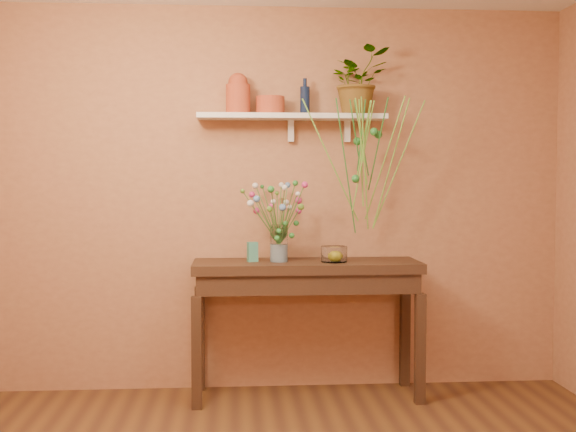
# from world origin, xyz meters

# --- Properties ---
(room) EXTENTS (4.04, 4.04, 2.70)m
(room) POSITION_xyz_m (0.00, 0.00, 1.35)
(room) COLOR brown
(room) RESTS_ON ground
(sideboard) EXTENTS (1.53, 0.49, 0.93)m
(sideboard) POSITION_xyz_m (0.14, 1.73, 0.80)
(sideboard) COLOR #3C2718
(sideboard) RESTS_ON ground
(wall_shelf) EXTENTS (1.30, 0.24, 0.19)m
(wall_shelf) POSITION_xyz_m (0.06, 1.87, 1.92)
(wall_shelf) COLOR white
(wall_shelf) RESTS_ON room
(terracotta_jug) EXTENTS (0.18, 0.18, 0.28)m
(terracotta_jug) POSITION_xyz_m (-0.32, 1.86, 2.07)
(terracotta_jug) COLOR #AE401E
(terracotta_jug) RESTS_ON wall_shelf
(terracotta_pot) EXTENTS (0.21, 0.21, 0.12)m
(terracotta_pot) POSITION_xyz_m (-0.10, 1.87, 2.00)
(terracotta_pot) COLOR #AE401E
(terracotta_pot) RESTS_ON wall_shelf
(blue_bottle) EXTENTS (0.09, 0.09, 0.25)m
(blue_bottle) POSITION_xyz_m (0.14, 1.89, 2.04)
(blue_bottle) COLOR #0E1A37
(blue_bottle) RESTS_ON wall_shelf
(spider_plant) EXTENTS (0.51, 0.48, 0.45)m
(spider_plant) POSITION_xyz_m (0.50, 1.85, 2.16)
(spider_plant) COLOR #29752D
(spider_plant) RESTS_ON wall_shelf
(plant_fronds) EXTENTS (0.84, 0.43, 0.90)m
(plant_fronds) POSITION_xyz_m (0.54, 1.70, 1.68)
(plant_fronds) COLOR #29752D
(plant_fronds) RESTS_ON wall_shelf
(glass_vase) EXTENTS (0.12, 0.12, 0.25)m
(glass_vase) POSITION_xyz_m (-0.05, 1.72, 1.04)
(glass_vase) COLOR white
(glass_vase) RESTS_ON sideboard
(bouquet) EXTENTS (0.45, 0.44, 0.43)m
(bouquet) POSITION_xyz_m (-0.05, 1.71, 1.31)
(bouquet) COLOR #386B28
(bouquet) RESTS_ON glass_vase
(glass_bowl) EXTENTS (0.18, 0.18, 0.11)m
(glass_bowl) POSITION_xyz_m (0.32, 1.68, 0.98)
(glass_bowl) COLOR white
(glass_bowl) RESTS_ON sideboard
(lemon) EXTENTS (0.07, 0.07, 0.07)m
(lemon) POSITION_xyz_m (0.33, 1.67, 0.97)
(lemon) COLOR yellow
(lemon) RESTS_ON glass_bowl
(carton) EXTENTS (0.08, 0.07, 0.13)m
(carton) POSITION_xyz_m (-0.23, 1.74, 1.00)
(carton) COLOR teal
(carton) RESTS_ON sideboard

